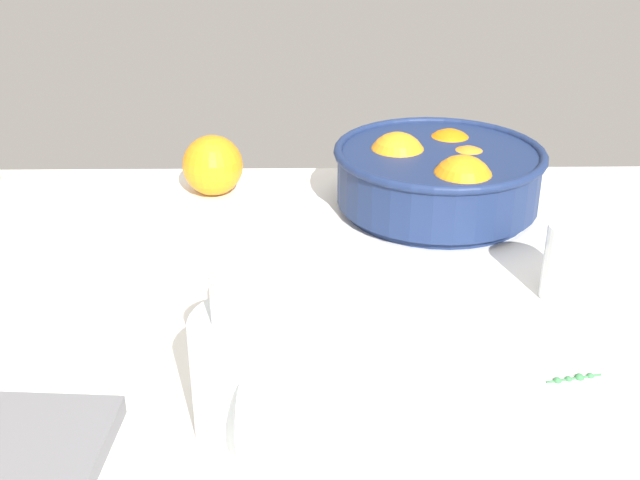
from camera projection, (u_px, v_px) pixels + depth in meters
The scene contains 7 objects.
ground_plane at pixel (313, 329), 84.32cm from camera, with size 131.77×89.05×3.00cm, color white.
fruit_bowl at pixel (441, 175), 107.00cm from camera, with size 28.71×28.71×10.72cm.
juice_pitcher at pixel (261, 376), 64.18cm from camera, with size 10.91×15.31×16.39cm.
second_glass at pixel (575, 266), 85.76cm from camera, with size 6.44×6.44×8.79cm.
loose_orange_0 at pixel (215, 165), 112.52cm from camera, with size 8.71×8.71×8.71cm, color orange.
herb_sprig_0 at pixel (236, 289), 88.54cm from camera, with size 6.43×5.99×0.94cm.
herb_sprig_1 at pixel (577, 376), 73.60cm from camera, with size 5.60×1.48×0.92cm.
Camera 1 is at (-0.27, -71.51, 44.19)cm, focal length 43.95 mm.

